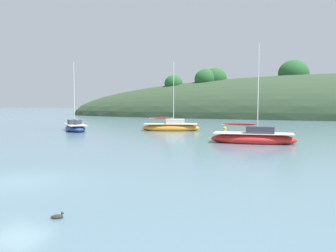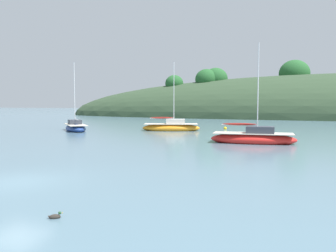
{
  "view_description": "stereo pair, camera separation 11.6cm",
  "coord_description": "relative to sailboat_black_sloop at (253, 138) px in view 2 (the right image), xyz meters",
  "views": [
    {
      "loc": [
        10.98,
        -11.71,
        3.42
      ],
      "look_at": [
        0.0,
        20.0,
        1.2
      ],
      "focal_mm": 36.66,
      "sensor_mm": 36.0,
      "label": 1
    },
    {
      "loc": [
        11.09,
        -11.67,
        3.42
      ],
      "look_at": [
        0.0,
        20.0,
        1.2
      ],
      "focal_mm": 36.66,
      "sensor_mm": 36.0,
      "label": 2
    }
  ],
  "objects": [
    {
      "name": "sailboat_grey_yawl",
      "position": [
        -22.32,
        6.37,
        -0.03
      ],
      "size": [
        6.17,
        6.42,
        8.73
      ],
      "color": "navy",
      "rests_on": "ground"
    },
    {
      "name": "sailboat_orange_cutter",
      "position": [
        -11.04,
        10.53,
        -0.0
      ],
      "size": [
        7.63,
        4.44,
        8.81
      ],
      "color": "orange",
      "rests_on": "ground"
    },
    {
      "name": "mooring_buoy_inner",
      "position": [
        -5.03,
        14.96,
        -0.31
      ],
      "size": [
        0.44,
        0.44,
        0.54
      ],
      "color": "yellow",
      "rests_on": "ground"
    },
    {
      "name": "sailboat_black_sloop",
      "position": [
        0.0,
        0.0,
        0.0
      ],
      "size": [
        7.41,
        2.98,
        8.8
      ],
      "color": "red",
      "rests_on": "ground"
    },
    {
      "name": "duck_straggler",
      "position": [
        -3.74,
        -21.82,
        -0.38
      ],
      "size": [
        0.4,
        0.33,
        0.24
      ],
      "color": "#2D2823",
      "rests_on": "ground"
    },
    {
      "name": "ground_plane",
      "position": [
        -8.33,
        -18.49,
        -0.43
      ],
      "size": [
        400.0,
        400.0,
        0.0
      ],
      "primitive_type": "plane",
      "color": "slate"
    }
  ]
}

